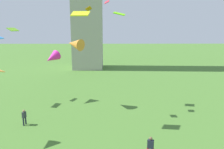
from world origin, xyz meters
TOP-DOWN VIEW (x-y plane):
  - person_1 at (-8.12, 20.56)m, footprint 0.36×0.50m
  - person_2 at (3.73, 14.43)m, footprint 0.53×0.42m
  - kite_flying_1 at (0.33, 24.76)m, footprint 0.53×0.87m
  - kite_flying_2 at (-2.06, 20.33)m, footprint 1.76×1.29m
  - kite_flying_3 at (-1.54, 23.17)m, footprint 0.66×0.81m
  - kite_flying_5 at (-11.90, 28.92)m, footprint 1.33×1.58m
  - kite_flying_7 at (1.78, 26.72)m, footprint 1.54×1.15m
  - kite_flying_8 at (-6.80, 27.93)m, footprint 2.27×2.57m
  - kite_flying_11 at (-3.58, 26.26)m, footprint 2.53×2.38m

SIDE VIEW (x-z plane):
  - person_1 at x=-8.12m, z-range 0.11..1.76m
  - person_2 at x=3.73m, z-range 0.12..1.90m
  - kite_flying_8 at x=-6.80m, z-range 4.97..6.81m
  - kite_flying_11 at x=-3.58m, z-range 7.00..8.59m
  - kite_flying_5 at x=-11.90m, z-range 9.23..9.69m
  - kite_flying_2 at x=-2.06m, z-range 10.83..11.34m
  - kite_flying_7 at x=1.78m, z-range 11.06..11.63m
  - kite_flying_3 at x=-1.54m, z-range 11.43..11.96m
  - kite_flying_1 at x=0.33m, z-range 12.25..12.78m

